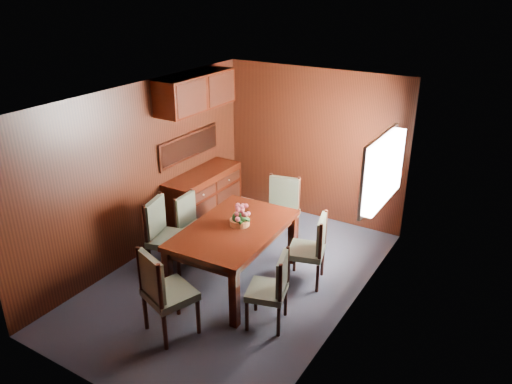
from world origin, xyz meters
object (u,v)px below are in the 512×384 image
Objects in this scene: sideboard at (204,200)px; chair_right_near at (273,286)px; dining_table at (234,235)px; chair_left_near at (164,232)px; flower_centerpiece at (240,216)px; chair_head at (163,289)px.

sideboard is 1.53× the size of chair_right_near.
dining_table is 1.65× the size of chair_left_near.
flower_centerpiece reaches higher than chair_right_near.
chair_right_near is 1.20m from chair_head.
chair_right_near is 1.08m from flower_centerpiece.
flower_centerpiece is (0.03, 0.09, 0.24)m from dining_table.
dining_table is 6.46× the size of flower_centerpiece.
chair_head is at bearing 26.02° from chair_left_near.
sideboard is 0.81× the size of dining_table.
dining_table is 1.89× the size of chair_right_near.
dining_table is at bearing -39.59° from sideboard.
dining_table is at bearing -106.40° from flower_centerpiece.
chair_head is at bearing 113.35° from chair_right_near.
chair_right_near is at bearing -36.19° from sideboard.
chair_left_near is at bearing -166.76° from dining_table.
chair_left_near is 1.00× the size of chair_head.
chair_left_near reaches higher than chair_right_near.
sideboard is at bearing 37.42° from chair_right_near.
chair_left_near is at bearing -159.23° from flower_centerpiece.
chair_head is at bearing -94.45° from flower_centerpiece.
flower_centerpiece is (-0.81, 0.59, 0.41)m from chair_right_near.
chair_left_near is 3.92× the size of flower_centerpiece.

